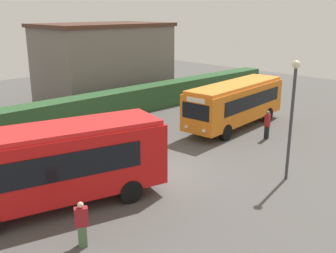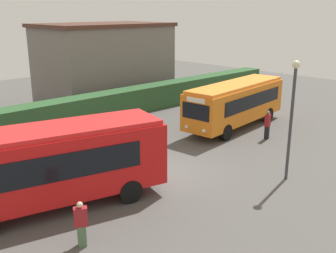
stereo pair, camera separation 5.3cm
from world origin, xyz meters
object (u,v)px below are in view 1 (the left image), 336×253
bus_red (54,163)px  lamppost (292,107)px  bus_orange (235,102)px  person_left (82,223)px  person_center (267,124)px

bus_red → lamppost: size_ratio=1.66×
bus_orange → lamppost: (-5.17, -6.90, 1.73)m
bus_red → lamppost: 10.55m
bus_red → person_left: (-0.78, -3.14, -1.05)m
person_center → lamppost: size_ratio=0.32×
bus_red → person_center: size_ratio=5.18×
bus_orange → person_center: 3.09m
person_left → lamppost: 10.43m
bus_orange → person_left: (-15.09, -5.03, -0.89)m
bus_orange → lamppost: size_ratio=1.66×
bus_orange → person_left: 15.93m
bus_red → lamppost: lamppost is taller
bus_red → person_left: 3.41m
person_left → person_center: (14.46, 2.11, 0.10)m
bus_orange → lamppost: lamppost is taller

